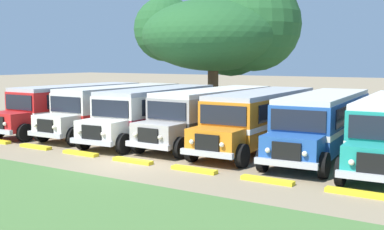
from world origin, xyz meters
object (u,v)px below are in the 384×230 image
parked_bus_slot_0 (76,105)px  parked_bus_slot_5 (324,120)px  parked_bus_slot_4 (261,116)px  parked_bus_slot_3 (213,112)px  parked_bus_slot_1 (119,107)px  broad_shade_tree (223,32)px  parked_bus_slot_2 (157,110)px

parked_bus_slot_0 → parked_bus_slot_5: 15.74m
parked_bus_slot_4 → parked_bus_slot_5: same height
parked_bus_slot_3 → parked_bus_slot_4: size_ratio=1.00×
parked_bus_slot_1 → parked_bus_slot_3: bearing=92.2°
parked_bus_slot_1 → broad_shade_tree: 11.41m
parked_bus_slot_0 → parked_bus_slot_2: same height
parked_bus_slot_3 → parked_bus_slot_0: bearing=-84.7°
parked_bus_slot_0 → broad_shade_tree: broad_shade_tree is taller
parked_bus_slot_2 → parked_bus_slot_3: bearing=97.7°
parked_bus_slot_0 → parked_bus_slot_1: size_ratio=1.00×
parked_bus_slot_0 → parked_bus_slot_4: bearing=93.1°
parked_bus_slot_0 → parked_bus_slot_3: same height
parked_bus_slot_1 → parked_bus_slot_5: bearing=89.8°
parked_bus_slot_1 → parked_bus_slot_4: size_ratio=1.00×
broad_shade_tree → parked_bus_slot_1: bearing=-99.1°
parked_bus_slot_0 → broad_shade_tree: 12.66m
parked_bus_slot_1 → parked_bus_slot_2: 3.22m
parked_bus_slot_0 → parked_bus_slot_3: bearing=95.1°
parked_bus_slot_5 → broad_shade_tree: 15.70m
parked_bus_slot_2 → parked_bus_slot_5: size_ratio=1.00×
parked_bus_slot_2 → parked_bus_slot_3: (3.27, 0.70, 0.00)m
parked_bus_slot_5 → broad_shade_tree: bearing=-136.3°
parked_bus_slot_5 → broad_shade_tree: broad_shade_tree is taller
parked_bus_slot_1 → parked_bus_slot_5: same height
parked_bus_slot_4 → broad_shade_tree: (-7.76, 10.04, 4.93)m
parked_bus_slot_1 → parked_bus_slot_2: (3.19, -0.39, 0.00)m
parked_bus_slot_0 → broad_shade_tree: size_ratio=0.88×
parked_bus_slot_2 → broad_shade_tree: (-1.57, 10.55, 4.93)m
parked_bus_slot_0 → parked_bus_slot_3: (9.59, 0.80, 0.00)m
parked_bus_slot_1 → broad_shade_tree: (1.63, 10.16, 4.93)m
parked_bus_slot_0 → parked_bus_slot_4: (12.51, 0.61, 0.00)m
parked_bus_slot_1 → parked_bus_slot_0: bearing=-81.8°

